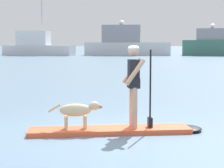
% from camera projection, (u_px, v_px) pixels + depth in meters
% --- Properties ---
extents(ground_plane, '(400.00, 400.00, 0.00)m').
position_uv_depth(ground_plane, '(110.00, 133.00, 8.32)').
color(ground_plane, slate).
extents(paddleboard, '(3.63, 1.20, 0.10)m').
position_uv_depth(paddleboard, '(121.00, 130.00, 8.34)').
color(paddleboard, '#E55933').
rests_on(paddleboard, ground_plane).
extents(person_paddler, '(0.64, 0.53, 1.68)m').
position_uv_depth(person_paddler, '(134.00, 80.00, 8.27)').
color(person_paddler, tan).
rests_on(person_paddler, paddleboard).
extents(dog, '(1.10, 0.32, 0.55)m').
position_uv_depth(dog, '(78.00, 111.00, 8.21)').
color(dog, '#CCB78C').
rests_on(dog, paddleboard).
extents(moored_boat_starboard, '(10.44, 4.69, 11.40)m').
position_uv_depth(moored_boat_starboard, '(37.00, 46.00, 57.70)').
color(moored_boat_starboard, silver).
rests_on(moored_boat_starboard, ground_plane).
extents(moored_boat_center, '(12.14, 3.35, 4.94)m').
position_uv_depth(moored_boat_center, '(126.00, 44.00, 57.80)').
color(moored_boat_center, silver).
rests_on(moored_boat_center, ground_plane).
extents(moored_boat_far_port, '(9.77, 5.61, 4.42)m').
position_uv_depth(moored_boat_far_port, '(216.00, 45.00, 56.95)').
color(moored_boat_far_port, '#3F7266').
rests_on(moored_boat_far_port, ground_plane).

